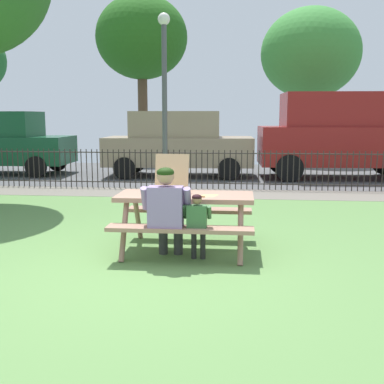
# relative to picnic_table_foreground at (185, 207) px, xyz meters

# --- Properties ---
(ground) EXTENTS (28.00, 10.51, 0.02)m
(ground) POSITION_rel_picnic_table_foreground_xyz_m (-0.43, 0.28, -0.61)
(ground) COLOR #5C8647
(cobblestone_walkway) EXTENTS (28.00, 1.40, 0.01)m
(cobblestone_walkway) POSITION_rel_picnic_table_foreground_xyz_m (-0.43, 4.83, -0.60)
(cobblestone_walkway) COLOR slate
(street_asphalt) EXTENTS (28.00, 6.27, 0.01)m
(street_asphalt) POSITION_rel_picnic_table_foreground_xyz_m (-0.43, 8.67, -0.60)
(street_asphalt) COLOR #515154
(picnic_table_foreground) EXTENTS (1.81, 1.49, 0.79)m
(picnic_table_foreground) POSITION_rel_picnic_table_foreground_xyz_m (0.00, 0.00, 0.00)
(picnic_table_foreground) COLOR #A37662
(picnic_table_foreground) RESTS_ON ground
(pizza_box_open) EXTENTS (0.52, 0.57, 0.52)m
(pizza_box_open) POSITION_rel_picnic_table_foreground_xyz_m (-0.22, 0.04, 0.27)
(pizza_box_open) COLOR tan
(pizza_box_open) RESTS_ON picnic_table_foreground
(pizza_slice_on_table) EXTENTS (0.31, 0.29, 0.02)m
(pizza_slice_on_table) POSITION_rel_picnic_table_foreground_xyz_m (0.30, -0.10, 0.18)
(pizza_slice_on_table) COLOR #E9C868
(pizza_slice_on_table) RESTS_ON picnic_table_foreground
(adult_at_table) EXTENTS (0.61, 0.59, 1.19)m
(adult_at_table) POSITION_rel_picnic_table_foreground_xyz_m (-0.17, -0.50, 0.06)
(adult_at_table) COLOR #343434
(adult_at_table) RESTS_ON ground
(child_at_table) EXTENTS (0.35, 0.34, 0.87)m
(child_at_table) POSITION_rel_picnic_table_foreground_xyz_m (0.21, -0.53, -0.07)
(child_at_table) COLOR #272727
(child_at_table) RESTS_ON ground
(iron_fence_streetside) EXTENTS (20.46, 0.03, 0.97)m
(iron_fence_streetside) POSITION_rel_picnic_table_foreground_xyz_m (-0.43, 5.53, -0.10)
(iron_fence_streetside) COLOR #2D2823
(iron_fence_streetside) RESTS_ON ground
(lamp_post_walkway) EXTENTS (0.28, 0.28, 4.12)m
(lamp_post_walkway) POSITION_rel_picnic_table_foreground_xyz_m (-1.05, 4.96, 1.91)
(lamp_post_walkway) COLOR #4C4C51
(lamp_post_walkway) RESTS_ON ground
(parked_car_left) EXTENTS (4.47, 2.05, 1.94)m
(parked_car_left) POSITION_rel_picnic_table_foreground_xyz_m (-1.14, 8.04, 0.41)
(parked_car_left) COLOR #9C876A
(parked_car_left) RESTS_ON ground
(parked_car_center) EXTENTS (4.78, 2.24, 2.46)m
(parked_car_center) POSITION_rel_picnic_table_foreground_xyz_m (3.64, 8.04, 0.71)
(parked_car_center) COLOR maroon
(parked_car_center) RESTS_ON ground
(far_tree_midleft) EXTENTS (3.69, 3.69, 6.60)m
(far_tree_midleft) POSITION_rel_picnic_table_foreground_xyz_m (-3.31, 13.43, 4.30)
(far_tree_midleft) COLOR brown
(far_tree_midleft) RESTS_ON ground
(far_tree_center) EXTENTS (3.87, 3.87, 5.98)m
(far_tree_center) POSITION_rel_picnic_table_foreground_xyz_m (3.40, 13.43, 3.60)
(far_tree_center) COLOR brown
(far_tree_center) RESTS_ON ground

